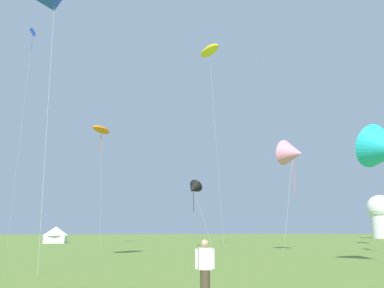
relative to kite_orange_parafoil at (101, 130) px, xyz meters
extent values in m
ellipsoid|color=orange|center=(0.00, 0.00, 0.02)|extent=(3.40, 4.22, 1.19)
cylinder|color=#A75C11|center=(0.00, 0.00, -2.22)|extent=(0.09, 0.09, 2.94)
cylinder|color=#B2B2B7|center=(0.41, -0.63, -8.48)|extent=(0.84, 1.28, 16.99)
cube|color=blue|center=(-11.40, 0.55, 15.64)|extent=(0.66, 1.66, 1.69)
cylinder|color=#183599|center=(-11.40, 0.55, 13.81)|extent=(0.05, 0.05, 2.78)
cylinder|color=#B2B2B7|center=(-11.34, -0.67, -0.67)|extent=(0.13, 2.46, 32.62)
cone|color=pink|center=(19.62, -24.02, -7.67)|extent=(3.42, 3.44, 2.84)
cylinder|color=#A9627C|center=(19.62, -24.02, -10.03)|extent=(0.08, 0.08, 3.41)
cylinder|color=#B2B2B7|center=(18.43, -25.06, -12.32)|extent=(2.39, 2.10, 9.31)
cylinder|color=#B2B2B7|center=(-0.55, -37.64, -8.76)|extent=(0.87, 2.45, 16.43)
cone|color=black|center=(12.03, -12.31, -10.02)|extent=(2.67, 2.69, 2.18)
cylinder|color=black|center=(12.03, -12.31, -11.63)|extent=(0.05, 0.05, 2.33)
cylinder|color=#B2B2B7|center=(12.91, -13.46, -13.49)|extent=(1.79, 2.32, 6.96)
ellipsoid|color=yellow|center=(13.29, -16.17, 6.40)|extent=(2.58, 3.82, 1.21)
cylinder|color=#B2B2B7|center=(13.85, -16.68, -5.28)|extent=(1.13, 1.04, 23.38)
cylinder|color=#473828|center=(5.85, -46.81, -16.52)|extent=(0.28, 0.28, 0.90)
cube|color=white|center=(5.85, -46.81, -15.77)|extent=(0.38, 0.25, 0.60)
sphere|color=tan|center=(5.85, -46.81, -15.35)|extent=(0.22, 0.22, 0.22)
cylinder|color=white|center=(5.61, -46.81, -15.77)|extent=(0.09, 0.09, 0.55)
cylinder|color=white|center=(6.09, -46.81, -15.77)|extent=(0.09, 0.09, 0.55)
cube|color=white|center=(-6.65, 7.56, -16.37)|extent=(3.19, 3.19, 1.20)
cone|color=white|center=(-6.65, 7.56, -15.08)|extent=(3.98, 3.98, 1.39)
cylinder|color=white|center=(68.06, 29.47, -13.97)|extent=(4.80, 4.80, 6.00)
sphere|color=white|center=(68.06, 29.47, -9.37)|extent=(6.40, 6.40, 6.40)
camera|label=1|loc=(3.46, -57.77, -14.99)|focal=35.60mm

